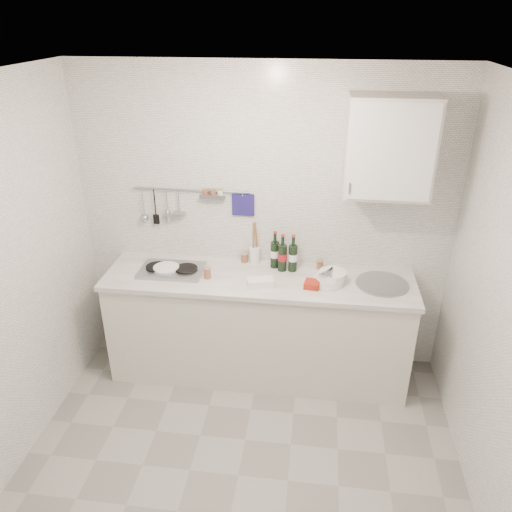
{
  "coord_description": "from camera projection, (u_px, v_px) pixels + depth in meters",
  "views": [
    {
      "loc": [
        0.42,
        -2.31,
        2.81
      ],
      "look_at": [
        0.01,
        0.9,
        1.2
      ],
      "focal_mm": 35.0,
      "sensor_mm": 36.0,
      "label": 1
    }
  ],
  "objects": [
    {
      "name": "butter_dish",
      "position": [
        261.0,
        282.0,
        3.78
      ],
      "size": [
        0.22,
        0.15,
        0.06
      ],
      "primitive_type": "cube",
      "rotation": [
        0.0,
        0.0,
        0.26
      ],
      "color": "white",
      "rests_on": "counter"
    },
    {
      "name": "wall_rail",
      "position": [
        189.0,
        201.0,
        4.0
      ],
      "size": [
        0.98,
        0.09,
        0.34
      ],
      "color": "#93969B",
      "rests_on": "back_wall"
    },
    {
      "name": "strawberry_punnet",
      "position": [
        312.0,
        284.0,
        3.77
      ],
      "size": [
        0.13,
        0.13,
        0.05
      ],
      "primitive_type": "cube",
      "rotation": [
        0.0,
        0.0,
        -0.15
      ],
      "color": "#A82C12",
      "rests_on": "counter"
    },
    {
      "name": "utensil_crock",
      "position": [
        255.0,
        253.0,
        4.11
      ],
      "size": [
        0.09,
        0.09,
        0.37
      ],
      "rotation": [
        0.0,
        0.0,
        -0.35
      ],
      "color": "white",
      "rests_on": "counter"
    },
    {
      "name": "jar_d",
      "position": [
        207.0,
        272.0,
        3.88
      ],
      "size": [
        0.06,
        0.06,
        0.1
      ],
      "rotation": [
        0.0,
        0.0,
        -0.43
      ],
      "color": "brown",
      "rests_on": "counter"
    },
    {
      "name": "back_wall",
      "position": [
        263.0,
        224.0,
        4.04
      ],
      "size": [
        3.0,
        0.02,
        2.5
      ],
      "primitive_type": "cube",
      "color": "silver",
      "rests_on": "floor"
    },
    {
      "name": "jar_b",
      "position": [
        320.0,
        264.0,
        4.03
      ],
      "size": [
        0.06,
        0.06,
        0.08
      ],
      "rotation": [
        0.0,
        0.0,
        -0.02
      ],
      "color": "brown",
      "rests_on": "counter"
    },
    {
      "name": "ceiling",
      "position": [
        229.0,
        86.0,
        2.24
      ],
      "size": [
        3.0,
        3.0,
        0.0
      ],
      "primitive_type": "plane",
      "rotation": [
        3.14,
        0.0,
        0.0
      ],
      "color": "silver",
      "rests_on": "back_wall"
    },
    {
      "name": "plate_stack_hob",
      "position": [
        165.0,
        270.0,
        3.98
      ],
      "size": [
        0.23,
        0.23,
        0.04
      ],
      "rotation": [
        0.0,
        0.0,
        -0.02
      ],
      "color": "#5174B7",
      "rests_on": "counter"
    },
    {
      "name": "counter",
      "position": [
        259.0,
        328.0,
        4.13
      ],
      "size": [
        2.44,
        0.64,
        0.96
      ],
      "color": "beige",
      "rests_on": "floor"
    },
    {
      "name": "wine_bottles",
      "position": [
        283.0,
        252.0,
        3.97
      ],
      "size": [
        0.22,
        0.12,
        0.31
      ],
      "rotation": [
        0.0,
        0.0,
        -0.3
      ],
      "color": "black",
      "rests_on": "counter"
    },
    {
      "name": "jar_a",
      "position": [
        244.0,
        257.0,
        4.14
      ],
      "size": [
        0.06,
        0.06,
        0.08
      ],
      "rotation": [
        0.0,
        0.0,
        -0.4
      ],
      "color": "brown",
      "rests_on": "counter"
    },
    {
      "name": "floor",
      "position": [
        238.0,
        475.0,
        3.35
      ],
      "size": [
        3.0,
        3.0,
        0.0
      ],
      "primitive_type": "plane",
      "color": "slate",
      "rests_on": "ground"
    },
    {
      "name": "plate_stack_sink",
      "position": [
        330.0,
        278.0,
        3.81
      ],
      "size": [
        0.26,
        0.25,
        0.1
      ],
      "rotation": [
        0.0,
        0.0,
        -0.4
      ],
      "color": "white",
      "rests_on": "counter"
    },
    {
      "name": "jar_c",
      "position": [
        334.0,
        274.0,
        3.89
      ],
      "size": [
        0.06,
        0.06,
        0.07
      ],
      "rotation": [
        0.0,
        0.0,
        -0.16
      ],
      "color": "brown",
      "rests_on": "counter"
    },
    {
      "name": "wall_cabinet",
      "position": [
        389.0,
        147.0,
        3.46
      ],
      "size": [
        0.6,
        0.38,
        0.7
      ],
      "color": "beige",
      "rests_on": "back_wall"
    }
  ]
}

